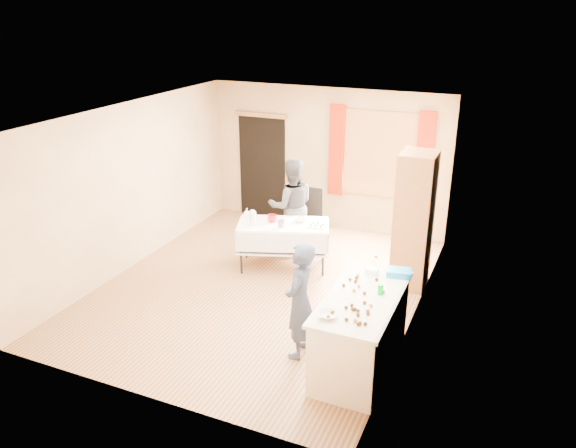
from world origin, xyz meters
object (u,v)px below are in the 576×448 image
at_px(party_table, 283,241).
at_px(woman, 292,206).
at_px(counter, 361,331).
at_px(chair, 308,229).
at_px(cabinet, 414,221).
at_px(girl, 300,301).

xyz_separation_m(party_table, woman, (-0.12, 0.63, 0.36)).
distance_m(counter, party_table, 2.78).
height_order(counter, chair, chair).
height_order(cabinet, chair, cabinet).
height_order(girl, woman, woman).
height_order(party_table, girl, girl).
bearing_deg(counter, cabinet, 87.47).
distance_m(counter, chair, 3.53).
bearing_deg(chair, girl, -75.71).
relative_size(counter, woman, 1.04).
height_order(cabinet, counter, cabinet).
bearing_deg(counter, party_table, 132.65).
relative_size(girl, woman, 0.90).
bearing_deg(party_table, cabinet, -13.26).
relative_size(counter, girl, 1.15).
bearing_deg(cabinet, chair, 158.82).
xyz_separation_m(girl, woman, (-1.28, 2.75, 0.08)).
relative_size(counter, chair, 1.66).
bearing_deg(girl, party_table, -152.95).
bearing_deg(chair, woman, -122.28).
xyz_separation_m(cabinet, woman, (-2.11, 0.41, -0.21)).
bearing_deg(party_table, counter, -66.90).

